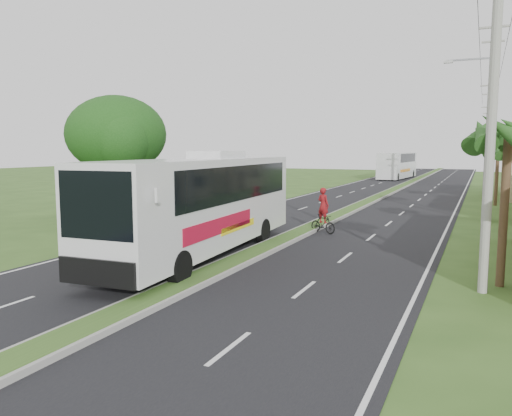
% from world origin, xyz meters
% --- Properties ---
extents(ground, '(180.00, 180.00, 0.00)m').
position_xyz_m(ground, '(0.00, 0.00, 0.00)').
color(ground, '#32511D').
rests_on(ground, ground).
extents(road_asphalt, '(14.00, 160.00, 0.02)m').
position_xyz_m(road_asphalt, '(0.00, 20.00, 0.01)').
color(road_asphalt, black).
rests_on(road_asphalt, ground).
extents(median_strip, '(1.20, 160.00, 0.18)m').
position_xyz_m(median_strip, '(0.00, 20.00, 0.10)').
color(median_strip, gray).
rests_on(median_strip, ground).
extents(lane_edge_left, '(0.12, 160.00, 0.01)m').
position_xyz_m(lane_edge_left, '(-6.70, 20.00, 0.00)').
color(lane_edge_left, silver).
rests_on(lane_edge_left, ground).
extents(lane_edge_right, '(0.12, 160.00, 0.01)m').
position_xyz_m(lane_edge_right, '(6.70, 20.00, 0.00)').
color(lane_edge_right, silver).
rests_on(lane_edge_right, ground).
extents(palm_verge_a, '(2.40, 2.40, 5.45)m').
position_xyz_m(palm_verge_a, '(9.00, 3.00, 4.74)').
color(palm_verge_a, '#473321').
rests_on(palm_verge_a, ground).
extents(palm_verge_b, '(2.40, 2.40, 5.05)m').
position_xyz_m(palm_verge_b, '(9.40, 12.00, 4.36)').
color(palm_verge_b, '#473321').
rests_on(palm_verge_b, ground).
extents(palm_verge_c, '(2.40, 2.40, 5.85)m').
position_xyz_m(palm_verge_c, '(8.80, 19.00, 5.12)').
color(palm_verge_c, '#473321').
rests_on(palm_verge_c, ground).
extents(palm_verge_d, '(2.40, 2.40, 5.25)m').
position_xyz_m(palm_verge_d, '(9.30, 28.00, 4.55)').
color(palm_verge_d, '#473321').
rests_on(palm_verge_d, ground).
extents(shade_tree, '(6.30, 6.00, 7.54)m').
position_xyz_m(shade_tree, '(-12.11, 10.02, 5.03)').
color(shade_tree, '#473321').
rests_on(shade_tree, ground).
extents(utility_pole_a, '(1.60, 0.28, 11.00)m').
position_xyz_m(utility_pole_a, '(8.50, 2.00, 5.67)').
color(utility_pole_a, gray).
rests_on(utility_pole_a, ground).
extents(utility_pole_b, '(3.20, 0.28, 12.00)m').
position_xyz_m(utility_pole_b, '(8.47, 18.00, 6.26)').
color(utility_pole_b, gray).
rests_on(utility_pole_b, ground).
extents(utility_pole_c, '(1.60, 0.28, 11.00)m').
position_xyz_m(utility_pole_c, '(8.50, 38.00, 5.67)').
color(utility_pole_c, gray).
rests_on(utility_pole_c, ground).
extents(utility_pole_d, '(1.60, 0.28, 10.50)m').
position_xyz_m(utility_pole_d, '(8.50, 58.00, 5.42)').
color(utility_pole_d, gray).
rests_on(utility_pole_d, ground).
extents(coach_bus_main, '(3.53, 13.29, 4.25)m').
position_xyz_m(coach_bus_main, '(-1.80, 3.02, 2.34)').
color(coach_bus_main, silver).
rests_on(coach_bus_main, ground).
extents(coach_bus_far, '(3.73, 13.06, 3.75)m').
position_xyz_m(coach_bus_far, '(-3.06, 60.45, 2.13)').
color(coach_bus_far, silver).
rests_on(coach_bus_far, ground).
extents(motorcyclist, '(1.64, 1.06, 2.37)m').
position_xyz_m(motorcyclist, '(0.98, 10.25, 0.91)').
color(motorcyclist, black).
rests_on(motorcyclist, ground).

